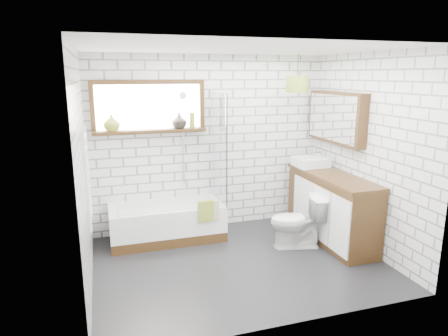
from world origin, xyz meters
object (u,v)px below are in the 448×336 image
object	(u,v)px
bathtub	(167,222)
vanity	(331,207)
pendant	(297,84)
toilet	(297,222)
basin	(311,162)

from	to	relation	value
bathtub	vanity	world-z (taller)	vanity
vanity	pendant	bearing A→B (deg)	123.98
bathtub	toilet	xyz separation A→B (m)	(1.58, -0.75, 0.10)
toilet	pendant	bearing A→B (deg)	172.34
bathtub	basin	bearing A→B (deg)	-4.39
vanity	basin	distance (m)	0.73
bathtub	pendant	size ratio (longest dim) A/B	5.05
bathtub	basin	world-z (taller)	basin
toilet	pendant	distance (m)	1.86
bathtub	basin	xyz separation A→B (m)	(2.09, -0.16, 0.75)
bathtub	basin	distance (m)	2.22
pendant	toilet	bearing A→B (deg)	-111.33
vanity	pendant	distance (m)	1.74
basin	bathtub	bearing A→B (deg)	175.61
basin	pendant	bearing A→B (deg)	-178.85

